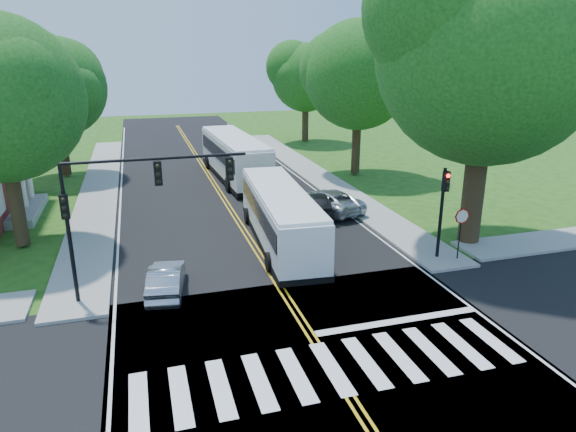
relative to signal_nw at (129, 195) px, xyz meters
name	(u,v)px	position (x,y,z in m)	size (l,w,h in m)	color
ground	(326,360)	(5.86, -6.43, -4.38)	(140.00, 140.00, 0.00)	#1D4E13
road	(229,207)	(5.86, 11.57, -4.37)	(14.00, 96.00, 0.01)	black
cross_road	(326,360)	(5.86, -6.43, -4.37)	(60.00, 12.00, 0.01)	black
center_line	(219,191)	(5.86, 15.57, -4.36)	(0.36, 70.00, 0.01)	gold
edge_line_w	(121,199)	(-0.94, 15.57, -4.36)	(0.12, 70.00, 0.01)	silver
edge_line_e	(308,185)	(12.66, 15.57, -4.36)	(0.12, 70.00, 0.01)	silver
crosswalk	(332,368)	(5.86, -6.93, -4.36)	(12.60, 3.00, 0.01)	silver
stop_bar	(398,321)	(9.36, -4.83, -4.36)	(6.60, 0.40, 0.01)	silver
sidewalk_nw	(100,189)	(-2.44, 18.57, -4.30)	(2.60, 40.00, 0.15)	gray
sidewalk_ne	(314,174)	(14.16, 18.57, -4.30)	(2.60, 40.00, 0.15)	gray
tree_ne_big	(490,53)	(16.86, 1.57, 5.24)	(10.80, 10.80, 14.91)	#322414
tree_west_far	(55,87)	(-5.14, 23.57, 2.62)	(7.60, 7.60, 10.67)	#322414
tree_east_mid	(359,75)	(17.36, 17.57, 3.48)	(8.40, 8.40, 11.93)	#322414
tree_east_far	(306,78)	(18.36, 33.57, 2.48)	(7.20, 7.20, 10.34)	#322414
signal_nw	(129,195)	(0.00, 0.00, 0.00)	(7.15, 0.46, 5.66)	black
signal_ne	(443,201)	(14.06, 0.01, -1.41)	(0.30, 0.46, 4.40)	black
stop_sign	(461,222)	(14.86, -0.45, -2.35)	(0.76, 0.08, 2.53)	black
bus_lead	(280,215)	(7.30, 4.34, -2.83)	(3.31, 11.41, 2.91)	white
bus_follow	(234,156)	(7.73, 19.22, -2.61)	(3.56, 12.97, 3.33)	white
hatchback	(166,279)	(1.15, 0.02, -3.74)	(1.34, 3.83, 1.26)	#A4A6AB
suv	(328,201)	(11.66, 8.76, -3.65)	(2.37, 5.14, 1.43)	#B3B6BA
dark_sedan	(317,204)	(10.82, 8.45, -3.70)	(1.86, 4.56, 1.32)	black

